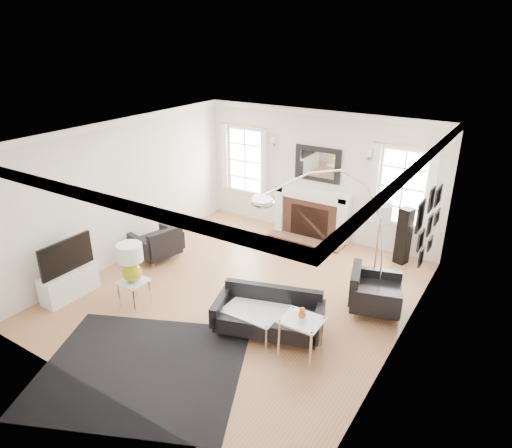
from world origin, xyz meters
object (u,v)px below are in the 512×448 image
Objects in this scene: armchair_left at (158,244)px; gourd_lamp at (131,260)px; arc_floor_lamp at (325,237)px; fireplace at (312,214)px; coffee_table at (258,307)px; sofa at (269,315)px; armchair_right at (372,293)px.

gourd_lamp reaches higher than armchair_left.
arc_floor_lamp reaches higher than gourd_lamp.
fireplace reaches higher than coffee_table.
arc_floor_lamp is (2.73, 1.47, 0.51)m from gourd_lamp.
gourd_lamp is at bearing -107.21° from fireplace.
armchair_left is at bearing 164.35° from sofa.
armchair_right is at bearing 30.23° from gourd_lamp.
armchair_right reaches higher than sofa.
sofa is 2.06× the size of coffee_table.
coffee_table is (-0.20, -0.01, 0.06)m from sofa.
armchair_left is (-3.14, 0.88, 0.04)m from sofa.
arc_floor_lamp reaches higher than sofa.
armchair_left reaches higher than sofa.
armchair_right is 1.63× the size of gourd_lamp.
armchair_left is at bearing -129.28° from fireplace.
fireplace is 0.67× the size of arc_floor_lamp.
sofa is 3.26m from armchair_left.
sofa is 1.75× the size of armchair_left.
armchair_right is (2.14, -2.11, -0.20)m from fireplace.
sofa is at bearing -74.12° from fireplace.
gourd_lamp is 0.26× the size of arc_floor_lamp.
arc_floor_lamp is at bearing 28.34° from gourd_lamp.
sofa reaches higher than coffee_table.
armchair_left is at bearing 163.20° from coffee_table.
armchair_right is (4.28, 0.50, 0.01)m from armchair_left.
gourd_lamp reaches higher than fireplace.
armchair_right is 1.25× the size of coffee_table.
fireplace is at bearing 135.37° from armchair_right.
arc_floor_lamp reaches higher than armchair_right.
fireplace reaches higher than sofa.
sofa is 0.70× the size of arc_floor_lamp.
gourd_lamp is 3.14m from arc_floor_lamp.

